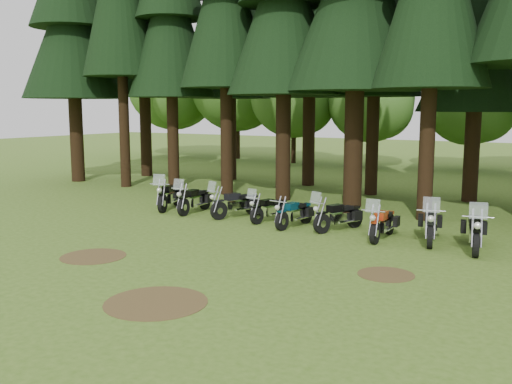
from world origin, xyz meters
TOP-DOWN VIEW (x-y plane):
  - ground at (0.00, 0.00)m, footprint 120.00×120.00m
  - pine_front_0 at (-16.20, 9.28)m, footprint 5.49×5.49m
  - pine_back_0 at (-14.68, 13.25)m, footprint 5.00×5.00m
  - pine_back_1 at (-9.26, 14.35)m, footprint 4.52×4.52m
  - pine_back_4 at (4.04, 13.25)m, footprint 4.94×4.94m
  - decid_0 at (-22.10, 25.26)m, footprint 8.00×7.78m
  - decid_1 at (-15.99, 25.76)m, footprint 7.91×7.69m
  - decid_2 at (-10.43, 24.78)m, footprint 6.72×6.53m
  - decid_3 at (-4.71, 25.13)m, footprint 6.12×5.95m
  - decid_4 at (1.58, 26.32)m, footprint 5.93×5.76m
  - dirt_patch_0 at (-3.00, -2.00)m, footprint 1.80×1.80m
  - dirt_patch_1 at (4.50, 0.50)m, footprint 1.40×1.40m
  - dirt_patch_2 at (1.00, -4.00)m, footprint 2.20×2.20m
  - motorcycle_0 at (-5.99, 4.92)m, footprint 1.12×2.44m
  - motorcycle_1 at (-4.65, 4.79)m, footprint 0.54×2.33m
  - motorcycle_2 at (-2.73, 4.84)m, footprint 1.08×2.26m
  - motorcycle_3 at (-1.27, 4.82)m, footprint 0.64×2.06m
  - motorcycle_4 at (-0.06, 4.42)m, footprint 0.40×2.13m
  - motorcycle_5 at (1.48, 4.65)m, footprint 1.09×2.18m
  - motorcycle_6 at (3.16, 4.18)m, footprint 0.42×2.26m
  - motorcycle_7 at (4.53, 4.55)m, footprint 0.92×2.49m
  - motorcycle_8 at (5.89, 4.19)m, footprint 0.86×2.52m

SIDE VIEW (x-z plane):
  - ground at x=0.00m, z-range 0.00..0.00m
  - dirt_patch_0 at x=-3.00m, z-range 0.00..0.01m
  - dirt_patch_1 at x=4.50m, z-range 0.00..0.01m
  - dirt_patch_2 at x=1.00m, z-range 0.00..0.01m
  - motorcycle_3 at x=-1.27m, z-range -0.21..1.08m
  - motorcycle_4 at x=-0.06m, z-range 0.01..0.87m
  - motorcycle_5 at x=1.48m, z-range -0.23..1.18m
  - motorcycle_6 at x=3.16m, z-range -0.24..1.19m
  - motorcycle_2 at x=-2.73m, z-range -0.24..1.21m
  - motorcycle_1 at x=-4.65m, z-range -0.24..1.22m
  - motorcycle_0 at x=-5.99m, z-range -0.26..1.31m
  - motorcycle_7 at x=4.53m, z-range -0.26..1.31m
  - motorcycle_8 at x=5.89m, z-range -0.26..1.32m
  - decid_4 at x=1.58m, z-range 0.67..8.07m
  - decid_3 at x=-4.71m, z-range 0.69..8.34m
  - decid_2 at x=-10.43m, z-range 0.76..9.15m
  - decid_1 at x=-15.99m, z-range 0.89..10.77m
  - decid_0 at x=-22.10m, z-range 0.90..10.90m
  - pine_back_4 at x=4.04m, z-range 1.36..15.14m
  - pine_front_0 at x=-16.20m, z-range 1.60..17.77m
  - pine_back_1 at x=-9.26m, z-range 1.60..17.82m
  - pine_back_0 at x=-14.68m, z-range 1.70..18.91m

